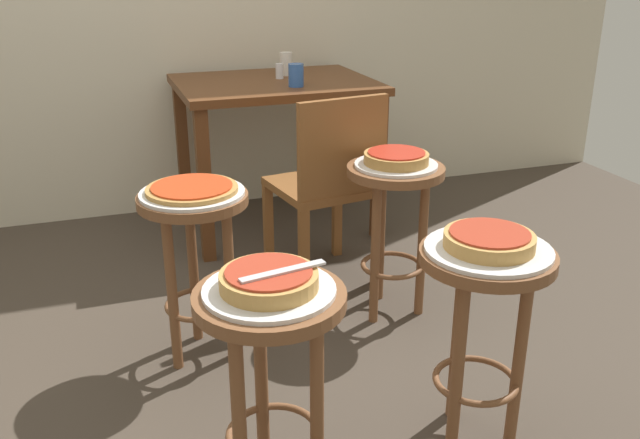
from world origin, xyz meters
The scene contains 19 objects.
ground_plane centered at (0.00, 0.00, 0.00)m, with size 6.00×6.00×0.00m, color #42382D.
stool_foreground centered at (0.08, -0.76, 0.46)m, with size 0.38×0.38×0.62m.
serving_plate_foreground centered at (0.08, -0.76, 0.63)m, with size 0.32×0.32×0.01m, color silver.
pizza_foreground centered at (0.08, -0.76, 0.66)m, with size 0.24×0.24×0.05m.
stool_middle centered at (0.71, -0.72, 0.46)m, with size 0.38×0.38×0.62m.
serving_plate_middle centered at (0.71, -0.72, 0.63)m, with size 0.35×0.35×0.01m, color silver.
pizza_middle centered at (0.71, -0.72, 0.66)m, with size 0.25×0.25×0.05m.
stool_leftside centered at (0.03, 0.01, 0.46)m, with size 0.38×0.38×0.62m.
serving_plate_leftside centered at (0.03, 0.01, 0.63)m, with size 0.35×0.35×0.01m, color silver.
pizza_leftside centered at (0.03, 0.01, 0.64)m, with size 0.31×0.31×0.02m.
stool_rear centered at (0.81, 0.09, 0.46)m, with size 0.38×0.38×0.62m.
serving_plate_rear centered at (0.81, 0.09, 0.63)m, with size 0.32×0.32×0.01m, color silver.
pizza_rear centered at (0.81, 0.09, 0.66)m, with size 0.25×0.25×0.05m.
dining_table centered at (0.64, 1.16, 0.66)m, with size 0.98×0.77×0.78m.
cup_near_edge centered at (0.69, 0.97, 0.83)m, with size 0.07×0.07×0.11m, color #3360B2.
cup_far_edge centered at (0.74, 1.30, 0.84)m, with size 0.07×0.07×0.12m, color silver.
condiment_shaker centered at (0.68, 1.21, 0.82)m, with size 0.04×0.04×0.08m, color white.
wooden_chair centered at (0.66, 0.41, 0.47)m, with size 0.46×0.46×0.85m.
pizza_server_knife centered at (0.11, -0.78, 0.68)m, with size 0.22×0.02×0.01m, color silver.
Camera 1 is at (-0.28, -2.18, 1.38)m, focal length 38.37 mm.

